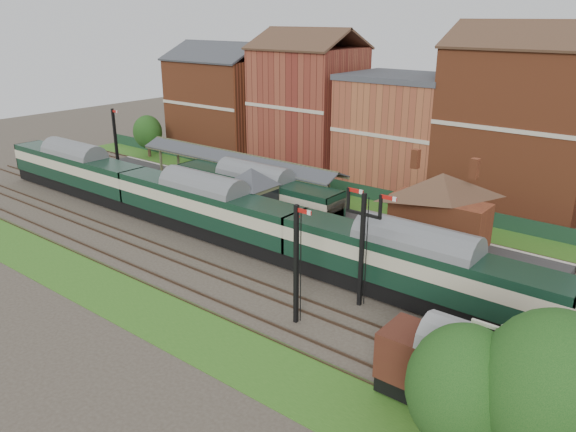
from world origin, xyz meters
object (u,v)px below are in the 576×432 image
Objects in this scene: signal_box at (252,198)px; platform_railcar at (255,191)px; semaphore_bracket at (363,242)px; dmu_train at (205,206)px.

platform_railcar is at bearing 127.70° from signal_box.
platform_railcar is (-2.51, 3.25, -0.64)m from signal_box.
dmu_train is (-17.76, 2.50, -1.90)m from semaphore_bracket.
dmu_train is 3.22× the size of platform_railcar.
semaphore_bracket is 0.43× the size of platform_railcar.
semaphore_bracket is (15.04, -5.75, 1.44)m from signal_box.
signal_box reaches higher than platform_railcar.
semaphore_bracket is 0.13× the size of dmu_train.
signal_box is 4.26m from dmu_train.
dmu_train is at bearing -91.85° from platform_railcar.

